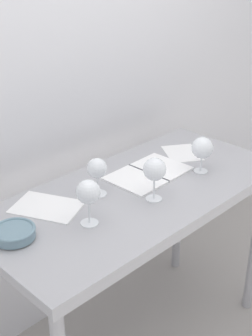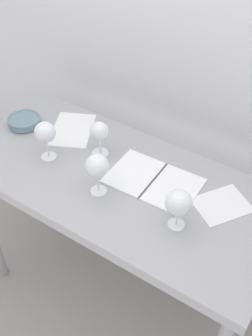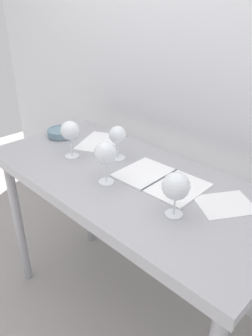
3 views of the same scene
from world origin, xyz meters
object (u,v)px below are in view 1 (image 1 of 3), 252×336
object	(u,v)px
wine_glass_near_center	(155,170)
tasting_bowl	(14,233)
open_notebook	(148,173)
wine_glass_far_left	(97,169)
tasting_sheet_lower	(182,153)
tasting_sheet_upper	(47,207)
wine_glass_near_left	(88,193)
wine_glass_near_right	(202,148)

from	to	relation	value
wine_glass_near_center	tasting_bowl	distance (m)	0.60
open_notebook	wine_glass_near_center	bearing A→B (deg)	-134.05
wine_glass_far_left	tasting_bowl	world-z (taller)	wine_glass_far_left
tasting_bowl	tasting_sheet_lower	bearing A→B (deg)	2.45
wine_glass_near_center	tasting_bowl	world-z (taller)	wine_glass_near_center
open_notebook	tasting_sheet_upper	size ratio (longest dim) A/B	1.43
wine_glass_near_center	tasting_bowl	size ratio (longest dim) A/B	1.18
wine_glass_near_center	tasting_sheet_lower	distance (m)	0.51
wine_glass_near_left	open_notebook	distance (m)	0.49
wine_glass_near_left	tasting_sheet_upper	xyz separation A→B (m)	(-0.04, 0.21, -0.13)
open_notebook	tasting_sheet_lower	distance (m)	0.29
tasting_bowl	wine_glass_far_left	bearing A→B (deg)	4.27
tasting_sheet_upper	wine_glass_near_left	bearing A→B (deg)	-105.13
wine_glass_near_center	tasting_sheet_upper	xyz separation A→B (m)	(-0.35, 0.26, -0.13)
wine_glass_near_center	tasting_bowl	bearing A→B (deg)	163.87
wine_glass_far_left	wine_glass_near_right	xyz separation A→B (m)	(0.48, -0.18, -0.00)
wine_glass_near_center	tasting_sheet_lower	size ratio (longest dim) A/B	0.89
wine_glass_near_left	tasting_bowl	world-z (taller)	wine_glass_near_left
tasting_bowl	tasting_sheet_upper	bearing A→B (deg)	24.51
wine_glass_far_left	tasting_sheet_lower	xyz separation A→B (m)	(0.58, 0.01, -0.11)
wine_glass_near_center	wine_glass_near_right	distance (m)	0.34
open_notebook	wine_glass_far_left	bearing A→B (deg)	173.20
open_notebook	tasting_bowl	distance (m)	0.72
tasting_sheet_lower	wine_glass_near_left	bearing A→B (deg)	-135.19
wine_glass_far_left	tasting_sheet_upper	size ratio (longest dim) A/B	0.62
wine_glass_near_center	wine_glass_near_left	xyz separation A→B (m)	(-0.31, 0.05, -0.00)
wine_glass_near_right	wine_glass_near_left	bearing A→B (deg)	177.35
wine_glass_near_right	tasting_sheet_lower	world-z (taller)	wine_glass_near_right
wine_glass_near_center	wine_glass_near_left	world-z (taller)	wine_glass_near_center
wine_glass_far_left	wine_glass_near_left	xyz separation A→B (m)	(-0.17, -0.15, 0.01)
wine_glass_far_left	wine_glass_near_right	distance (m)	0.51
wine_glass_far_left	tasting_sheet_lower	distance (m)	0.59
tasting_sheet_upper	tasting_bowl	bearing A→B (deg)	178.24
open_notebook	tasting_sheet_upper	world-z (taller)	open_notebook
wine_glass_near_left	tasting_sheet_lower	xyz separation A→B (m)	(0.75, 0.16, -0.13)
wine_glass_near_left	tasting_sheet_lower	distance (m)	0.78
wine_glass_near_left	tasting_sheet_upper	distance (m)	0.25
open_notebook	tasting_sheet_lower	size ratio (longest dim) A/B	1.85
wine_glass_far_left	open_notebook	xyz separation A→B (m)	(0.29, -0.02, -0.11)
wine_glass_near_right	tasting_sheet_upper	size ratio (longest dim) A/B	0.63
tasting_sheet_upper	tasting_sheet_lower	xyz separation A→B (m)	(0.79, -0.05, 0.00)
open_notebook	wine_glass_near_left	bearing A→B (deg)	-167.21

